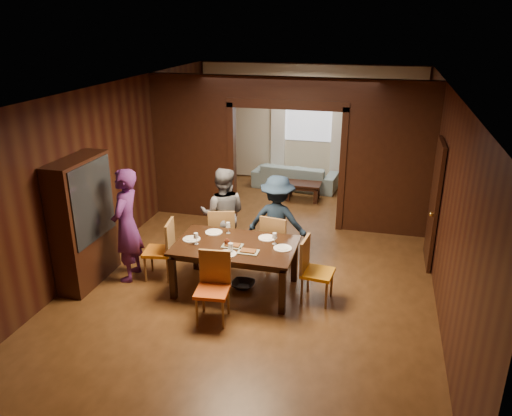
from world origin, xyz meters
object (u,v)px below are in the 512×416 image
(person_purple, at_px, (127,225))
(person_grey, at_px, (223,214))
(hutch, at_px, (84,222))
(chair_far_l, at_px, (222,234))
(dining_table, at_px, (236,267))
(chair_left, at_px, (159,249))
(chair_near, at_px, (212,289))
(sofa, at_px, (295,176))
(chair_right, at_px, (318,271))
(person_navy, at_px, (277,221))
(coffee_table, at_px, (303,191))
(chair_far_r, at_px, (277,241))

(person_purple, xyz_separation_m, person_grey, (1.24, 1.02, -0.09))
(person_purple, bearing_deg, hutch, -72.74)
(chair_far_l, height_order, hutch, hutch)
(dining_table, bearing_deg, hutch, -172.81)
(person_grey, bearing_deg, chair_left, 38.80)
(person_purple, bearing_deg, chair_far_l, 122.19)
(chair_left, relative_size, chair_near, 1.00)
(person_purple, xyz_separation_m, sofa, (1.76, 5.11, -0.61))
(person_purple, relative_size, hutch, 0.91)
(person_purple, relative_size, dining_table, 1.01)
(chair_right, bearing_deg, chair_far_l, 68.27)
(person_navy, relative_size, chair_left, 1.61)
(person_navy, height_order, coffee_table, person_navy)
(sofa, distance_m, chair_far_l, 4.19)
(person_navy, xyz_separation_m, chair_near, (-0.50, -1.85, -0.30))
(coffee_table, xyz_separation_m, chair_far_l, (-0.84, -3.33, 0.28))
(sofa, xyz_separation_m, chair_left, (-1.31, -4.98, 0.19))
(person_grey, bearing_deg, hutch, 25.09)
(dining_table, relative_size, hutch, 0.90)
(chair_far_l, xyz_separation_m, hutch, (-1.82, -1.20, 0.52))
(person_navy, relative_size, coffee_table, 1.96)
(person_purple, height_order, chair_left, person_purple)
(person_purple, relative_size, coffee_table, 2.26)
(person_purple, xyz_separation_m, coffee_table, (2.08, 4.29, -0.71))
(sofa, height_order, coffee_table, sofa)
(person_grey, distance_m, chair_left, 1.24)
(sofa, relative_size, chair_far_r, 2.09)
(dining_table, xyz_separation_m, chair_far_r, (0.46, 0.85, 0.10))
(person_grey, relative_size, chair_far_l, 1.67)
(chair_right, bearing_deg, hutch, 100.52)
(chair_left, height_order, chair_far_l, same)
(chair_right, bearing_deg, chair_far_r, 48.53)
(coffee_table, bearing_deg, sofa, 111.34)
(chair_left, xyz_separation_m, chair_far_l, (0.79, 0.83, 0.00))
(person_navy, distance_m, coffee_table, 3.32)
(chair_far_r, bearing_deg, person_grey, 1.37)
(sofa, height_order, chair_left, chair_left)
(sofa, distance_m, chair_far_r, 4.24)
(person_grey, xyz_separation_m, chair_far_r, (0.96, -0.13, -0.33))
(person_grey, height_order, chair_far_l, person_grey)
(chair_far_l, bearing_deg, chair_right, 136.33)
(dining_table, xyz_separation_m, chair_near, (-0.07, -0.88, 0.10))
(sofa, distance_m, coffee_table, 0.88)
(person_purple, distance_m, chair_near, 1.91)
(chair_far_r, xyz_separation_m, hutch, (-2.78, -1.14, 0.52))
(chair_far_l, height_order, chair_far_r, same)
(person_navy, xyz_separation_m, chair_far_l, (-0.93, -0.06, -0.30))
(coffee_table, height_order, hutch, hutch)
(person_navy, distance_m, chair_far_l, 0.98)
(person_purple, height_order, chair_right, person_purple)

